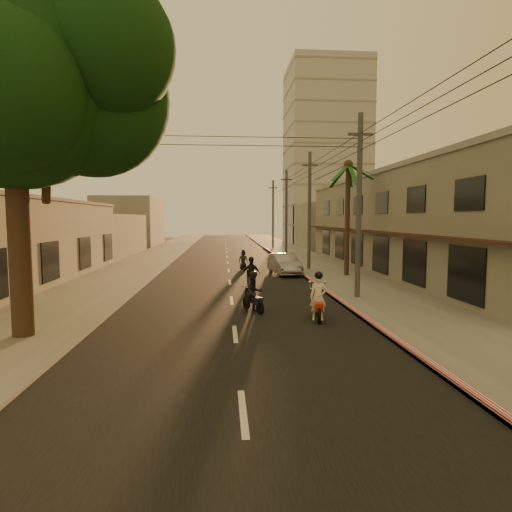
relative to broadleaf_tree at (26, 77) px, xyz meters
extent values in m
plane|color=#383023|center=(6.61, -2.14, -8.48)|extent=(160.00, 160.00, 0.00)
cube|color=black|center=(6.61, 17.86, -8.47)|extent=(10.00, 140.00, 0.02)
cube|color=slate|center=(14.11, 17.86, -8.42)|extent=(5.00, 140.00, 0.12)
cube|color=slate|center=(-0.89, 17.86, -8.42)|extent=(5.00, 140.00, 0.12)
cube|color=red|center=(11.71, 12.86, -8.38)|extent=(0.20, 60.00, 0.20)
cube|color=gray|center=(20.61, 15.86, -4.98)|extent=(8.00, 34.00, 7.00)
cube|color=gray|center=(20.61, 15.86, -1.33)|extent=(8.20, 34.20, 0.30)
cube|color=#371D16|center=(16.31, 15.86, -5.38)|extent=(0.80, 34.00, 0.12)
cube|color=#B7B5B2|center=(22.61, 53.86, 5.52)|extent=(12.00, 12.00, 28.00)
cylinder|color=black|center=(-0.39, -0.14, -5.48)|extent=(0.70, 0.70, 6.00)
cylinder|color=black|center=(0.41, 0.26, -2.48)|extent=(1.22, 2.17, 3.04)
sphere|color=black|center=(-0.39, -0.14, 0.02)|extent=(7.20, 7.20, 7.20)
sphere|color=black|center=(1.81, 0.86, -0.48)|extent=(5.20, 5.20, 5.20)
sphere|color=black|center=(0.21, -1.94, -0.88)|extent=(4.60, 4.60, 4.60)
sphere|color=black|center=(2.61, -0.64, 0.72)|extent=(4.40, 4.40, 4.40)
sphere|color=black|center=(0.81, 2.26, 1.12)|extent=(4.40, 4.40, 4.40)
cylinder|color=black|center=(14.61, 13.86, -4.68)|extent=(0.32, 0.32, 7.60)
sphere|color=black|center=(14.61, 13.86, -0.88)|extent=(0.60, 0.60, 0.60)
cylinder|color=#38383A|center=(12.81, 5.86, -3.98)|extent=(0.26, 0.26, 9.00)
cube|color=#38383A|center=(12.81, 5.86, -0.48)|extent=(1.20, 0.12, 0.12)
cylinder|color=#38383A|center=(12.81, 17.86, -3.98)|extent=(0.26, 0.26, 9.00)
cube|color=#38383A|center=(12.81, 17.86, -0.48)|extent=(1.20, 0.12, 0.12)
cylinder|color=#38383A|center=(12.81, 29.86, -3.98)|extent=(0.26, 0.26, 9.00)
cube|color=#38383A|center=(12.81, 29.86, -0.48)|extent=(1.20, 0.12, 0.12)
cylinder|color=#38383A|center=(12.81, 41.86, -3.98)|extent=(0.26, 0.26, 9.00)
cube|color=#38383A|center=(12.81, 41.86, -0.48)|extent=(1.20, 0.12, 0.12)
cube|color=gray|center=(20.61, 42.86, -5.48)|extent=(8.00, 14.00, 6.00)
cube|color=gray|center=(-7.39, 31.86, -6.28)|extent=(8.00, 14.00, 4.40)
cube|color=gray|center=(-7.39, 49.86, -4.98)|extent=(8.00, 14.00, 7.00)
cylinder|color=black|center=(10.04, 2.41, -8.17)|extent=(0.20, 0.62, 0.61)
cylinder|color=black|center=(9.82, 1.07, -8.17)|extent=(0.20, 0.62, 0.61)
cube|color=#B7250E|center=(9.92, 1.66, -7.88)|extent=(0.49, 1.23, 0.33)
cube|color=#B7250E|center=(10.01, 2.20, -7.72)|extent=(0.34, 0.16, 0.65)
cylinder|color=silver|center=(10.03, 2.32, -7.33)|extent=(0.60, 0.14, 0.04)
imported|color=silver|center=(9.92, 1.66, -7.56)|extent=(0.80, 0.65, 1.83)
sphere|color=black|center=(9.92, 1.66, -6.70)|extent=(0.33, 0.33, 0.33)
sphere|color=silver|center=(9.72, 2.35, -7.06)|extent=(0.13, 0.13, 0.13)
sphere|color=silver|center=(10.32, 2.25, -7.06)|extent=(0.13, 0.13, 0.13)
cylinder|color=black|center=(7.23, 3.98, -8.20)|extent=(0.31, 0.55, 0.56)
cylinder|color=black|center=(7.73, 2.84, -8.20)|extent=(0.31, 0.55, 0.56)
cube|color=black|center=(7.51, 3.34, -7.93)|extent=(0.69, 1.11, 0.30)
cube|color=black|center=(7.31, 3.80, -7.78)|extent=(0.31, 0.21, 0.60)
cylinder|color=silver|center=(7.26, 3.90, -7.43)|extent=(0.52, 0.26, 0.04)
imported|color=black|center=(7.51, 3.34, -7.64)|extent=(1.28, 1.23, 1.67)
sphere|color=black|center=(7.51, 3.34, -6.86)|extent=(0.30, 0.30, 0.30)
cylinder|color=black|center=(7.70, 10.07, -8.19)|extent=(0.18, 0.59, 0.58)
cylinder|color=black|center=(7.86, 8.79, -8.19)|extent=(0.18, 0.59, 0.58)
cube|color=black|center=(7.79, 9.36, -7.91)|extent=(0.43, 1.16, 0.31)
cube|color=black|center=(7.72, 9.87, -7.75)|extent=(0.32, 0.14, 0.62)
cylinder|color=silver|center=(7.71, 9.99, -7.39)|extent=(0.57, 0.11, 0.04)
imported|color=black|center=(7.79, 9.36, -7.61)|extent=(1.12, 0.68, 1.73)
sphere|color=black|center=(7.79, 9.36, -6.79)|extent=(0.31, 0.31, 0.31)
cylinder|color=black|center=(7.74, 18.86, -8.22)|extent=(0.11, 0.51, 0.50)
cylinder|color=black|center=(7.77, 17.74, -8.22)|extent=(0.11, 0.51, 0.50)
cube|color=black|center=(7.75, 18.23, -7.98)|extent=(0.28, 1.00, 0.27)
cube|color=black|center=(7.74, 18.68, -7.85)|extent=(0.27, 0.10, 0.54)
cylinder|color=silver|center=(7.74, 18.79, -7.53)|extent=(0.50, 0.05, 0.04)
imported|color=black|center=(7.75, 18.23, -7.72)|extent=(0.77, 0.52, 1.51)
sphere|color=black|center=(7.75, 18.23, -7.02)|extent=(0.27, 0.27, 0.27)
imported|color=#93959A|center=(10.56, 15.41, -7.73)|extent=(2.58, 4.86, 1.49)
camera|label=1|loc=(6.23, -14.58, -4.49)|focal=30.00mm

